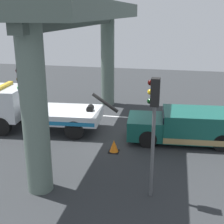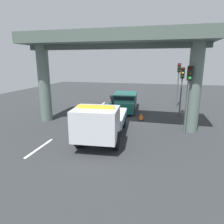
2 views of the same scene
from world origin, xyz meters
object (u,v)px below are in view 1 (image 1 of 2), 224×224
object	(u,v)px
towed_van_green	(186,126)
traffic_light_far	(154,113)
tow_truck_white	(30,108)
traffic_light_mid	(25,100)
traffic_cone_orange	(114,146)

from	to	relation	value
towed_van_green	traffic_light_far	xyz separation A→B (m)	(1.30, 5.13, 2.29)
tow_truck_white	traffic_light_far	size ratio (longest dim) A/B	1.74
towed_van_green	traffic_light_far	bearing A→B (deg)	75.81
traffic_light_mid	traffic_cone_orange	distance (m)	5.01
towed_van_green	traffic_cone_orange	bearing A→B (deg)	31.11
tow_truck_white	traffic_light_far	bearing A→B (deg)	144.13
traffic_light_mid	tow_truck_white	bearing A→B (deg)	-63.76
tow_truck_white	traffic_cone_orange	xyz separation A→B (m)	(-5.03, 1.89, -0.93)
tow_truck_white	traffic_light_mid	size ratio (longest dim) A/B	1.66
tow_truck_white	traffic_light_mid	world-z (taller)	traffic_light_mid
traffic_light_far	traffic_cone_orange	distance (m)	4.65
towed_van_green	traffic_light_far	world-z (taller)	traffic_light_far
traffic_cone_orange	traffic_light_mid	bearing A→B (deg)	51.21
towed_van_green	traffic_light_mid	world-z (taller)	traffic_light_mid
traffic_light_mid	traffic_cone_orange	size ratio (longest dim) A/B	7.68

